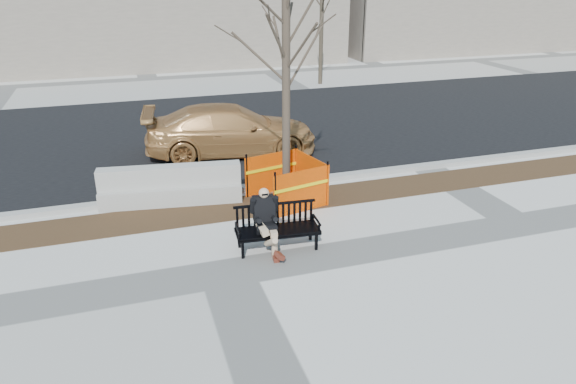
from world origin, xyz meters
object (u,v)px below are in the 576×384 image
Objects in this scene: seated_man at (266,249)px; sedan at (232,153)px; jersey_barrier_left at (172,203)px; tree_fence at (286,201)px; bench at (278,248)px.

sedan is (0.59, 5.75, 0.00)m from seated_man.
jersey_barrier_left is (-2.04, -3.03, 0.00)m from sedan.
tree_fence is (1.05, 2.00, 0.00)m from seated_man.
tree_fence reaches higher than sedan.
tree_fence is at bearing 67.00° from seated_man.
bench is at bearing -111.90° from tree_fence.
jersey_barrier_left is (-2.49, 0.72, 0.00)m from tree_fence.
seated_man is at bearing -54.16° from jersey_barrier_left.
bench is at bearing -51.27° from jersey_barrier_left.
tree_fence is at bearing -8.37° from jersey_barrier_left.
bench is at bearing -11.10° from seated_man.
seated_man is at bearing 168.90° from bench.
tree_fence is 3.78m from sedan.
tree_fence is 1.68× the size of jersey_barrier_left.
sedan is 3.65m from jersey_barrier_left.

